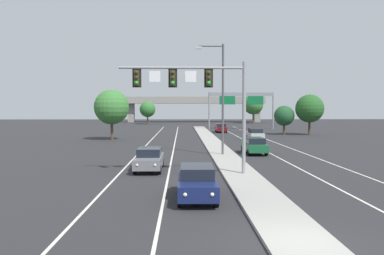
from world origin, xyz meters
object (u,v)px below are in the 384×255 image
(highway_sign_gantry, at_px, (241,99))
(car_oncoming_navy, at_px, (197,182))
(car_oncoming_grey, at_px, (149,159))
(tree_far_left_c, at_px, (148,109))
(car_receding_darkred, at_px, (221,128))
(tree_far_right_b, at_px, (284,116))
(street_lamp_median, at_px, (220,92))
(car_receding_green, at_px, (254,145))
(tree_far_right_a, at_px, (310,109))
(tree_far_right_c, at_px, (253,104))
(overhead_signal_mast, at_px, (200,90))
(car_receding_silver, at_px, (255,134))
(tree_far_left_a, at_px, (112,107))

(highway_sign_gantry, bearing_deg, car_oncoming_navy, -101.09)
(car_oncoming_grey, bearing_deg, tree_far_left_c, 95.29)
(car_receding_darkred, bearing_deg, tree_far_right_b, -31.58)
(street_lamp_median, height_order, car_receding_darkred, street_lamp_median)
(car_receding_green, height_order, highway_sign_gantry, highway_sign_gantry)
(tree_far_right_a, bearing_deg, tree_far_right_c, 90.80)
(overhead_signal_mast, bearing_deg, street_lamp_median, 76.62)
(car_receding_silver, bearing_deg, tree_far_right_c, 79.48)
(car_oncoming_grey, relative_size, tree_far_right_b, 0.95)
(tree_far_right_a, bearing_deg, car_oncoming_grey, -124.29)
(car_receding_silver, height_order, tree_far_right_a, tree_far_right_a)
(car_receding_silver, distance_m, tree_far_right_a, 14.51)
(street_lamp_median, height_order, highway_sign_gantry, street_lamp_median)
(car_oncoming_navy, bearing_deg, tree_far_left_c, 96.85)
(car_oncoming_grey, height_order, highway_sign_gantry, highway_sign_gantry)
(car_oncoming_grey, height_order, car_receding_silver, same)
(car_receding_silver, bearing_deg, highway_sign_gantry, 85.26)
(tree_far_right_c, bearing_deg, overhead_signal_mast, -103.20)
(car_receding_green, relative_size, tree_far_left_c, 0.74)
(car_receding_silver, relative_size, tree_far_left_c, 0.74)
(car_receding_darkred, bearing_deg, street_lamp_median, -96.07)
(car_oncoming_grey, xyz_separation_m, tree_far_left_a, (-7.27, 25.12, 3.65))
(tree_far_right_b, bearing_deg, car_receding_green, -111.24)
(car_receding_green, height_order, car_receding_silver, same)
(car_receding_silver, relative_size, car_receding_darkred, 1.00)
(overhead_signal_mast, relative_size, tree_far_left_c, 1.34)
(street_lamp_median, relative_size, highway_sign_gantry, 0.75)
(car_oncoming_navy, distance_m, tree_far_left_a, 35.10)
(car_oncoming_navy, bearing_deg, tree_far_right_b, 69.48)
(car_oncoming_grey, bearing_deg, street_lamp_median, 53.47)
(overhead_signal_mast, relative_size, car_receding_darkred, 1.82)
(street_lamp_median, bearing_deg, car_receding_silver, 68.56)
(overhead_signal_mast, relative_size, tree_far_right_c, 1.00)
(tree_far_left_c, bearing_deg, overhead_signal_mast, -82.30)
(car_receding_darkred, height_order, tree_far_left_a, tree_far_left_a)
(tree_far_right_c, distance_m, tree_far_right_b, 43.82)
(car_oncoming_grey, relative_size, tree_far_left_c, 0.74)
(car_receding_green, relative_size, tree_far_right_a, 0.69)
(car_oncoming_grey, relative_size, car_receding_green, 0.99)
(overhead_signal_mast, xyz_separation_m, car_oncoming_navy, (-0.40, -6.08, -4.70))
(street_lamp_median, distance_m, car_receding_darkred, 32.96)
(tree_far_right_b, height_order, tree_far_right_a, tree_far_right_a)
(car_receding_darkred, xyz_separation_m, tree_far_right_b, (9.69, -5.95, 2.26))
(car_oncoming_navy, xyz_separation_m, car_receding_darkred, (6.23, 48.46, 0.00))
(tree_far_right_a, bearing_deg, highway_sign_gantry, 118.20)
(car_receding_silver, xyz_separation_m, tree_far_right_b, (6.71, 10.09, 2.26))
(car_receding_green, height_order, car_receding_darkred, same)
(highway_sign_gantry, distance_m, tree_far_right_b, 16.08)
(car_receding_silver, bearing_deg, car_oncoming_navy, -105.85)
(tree_far_left_c, relative_size, tree_far_right_b, 1.28)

